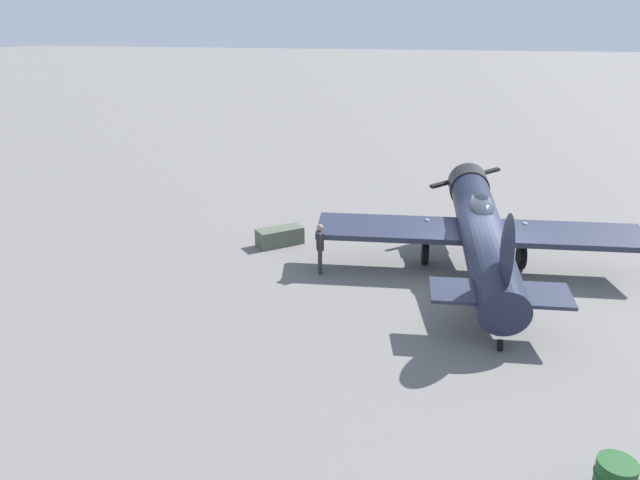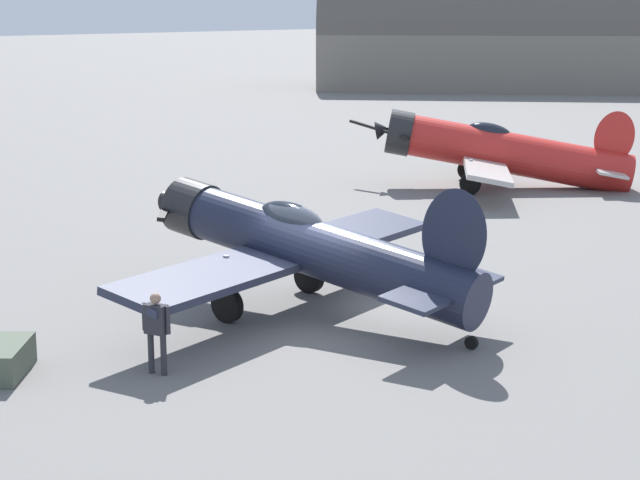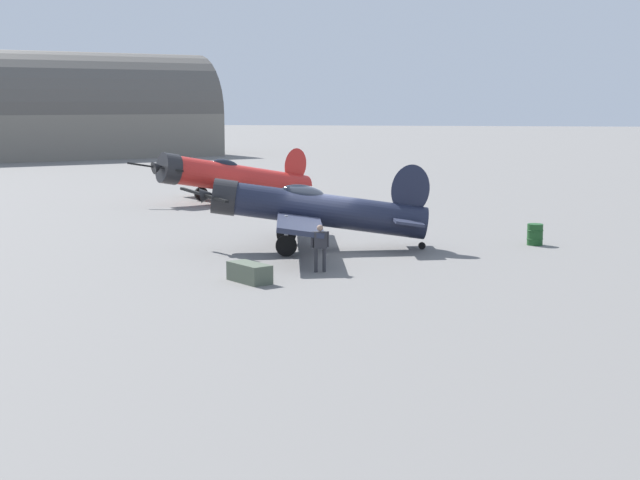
{
  "view_description": "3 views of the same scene",
  "coord_description": "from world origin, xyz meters",
  "px_view_note": "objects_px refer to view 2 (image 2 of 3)",
  "views": [
    {
      "loc": [
        16.64,
        0.35,
        7.32
      ],
      "look_at": [
        0.65,
        -4.85,
        1.1
      ],
      "focal_mm": 32.21,
      "sensor_mm": 36.0,
      "label": 1
    },
    {
      "loc": [
        16.88,
        -15.6,
        6.98
      ],
      "look_at": [
        -0.0,
        0.0,
        1.8
      ],
      "focal_mm": 59.14,
      "sensor_mm": 36.0,
      "label": 2
    },
    {
      "loc": [
        5.67,
        -35.98,
        5.7
      ],
      "look_at": [
        0.65,
        -4.85,
        1.1
      ],
      "focal_mm": 53.03,
      "sensor_mm": 36.0,
      "label": 3
    }
  ],
  "objects_px": {
    "airplane_mid_apron": "(499,152)",
    "ground_crew_mechanic": "(156,325)",
    "equipment_crate": "(6,360)",
    "airplane_foreground": "(304,246)"
  },
  "relations": [
    {
      "from": "airplane_foreground",
      "to": "equipment_crate",
      "type": "xyz_separation_m",
      "value": [
        -0.84,
        -6.91,
        -1.3
      ]
    },
    {
      "from": "ground_crew_mechanic",
      "to": "equipment_crate",
      "type": "xyz_separation_m",
      "value": [
        -1.94,
        -2.15,
        -0.68
      ]
    },
    {
      "from": "ground_crew_mechanic",
      "to": "equipment_crate",
      "type": "bearing_deg",
      "value": -63.42
    },
    {
      "from": "ground_crew_mechanic",
      "to": "equipment_crate",
      "type": "height_order",
      "value": "ground_crew_mechanic"
    },
    {
      "from": "airplane_foreground",
      "to": "ground_crew_mechanic",
      "type": "relative_size",
      "value": 6.27
    },
    {
      "from": "airplane_mid_apron",
      "to": "ground_crew_mechanic",
      "type": "distance_m",
      "value": 23.36
    },
    {
      "from": "airplane_mid_apron",
      "to": "ground_crew_mechanic",
      "type": "height_order",
      "value": "airplane_mid_apron"
    },
    {
      "from": "equipment_crate",
      "to": "airplane_mid_apron",
      "type": "bearing_deg",
      "value": 105.77
    },
    {
      "from": "ground_crew_mechanic",
      "to": "airplane_mid_apron",
      "type": "bearing_deg",
      "value": -179.58
    },
    {
      "from": "airplane_foreground",
      "to": "equipment_crate",
      "type": "distance_m",
      "value": 7.08
    }
  ]
}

